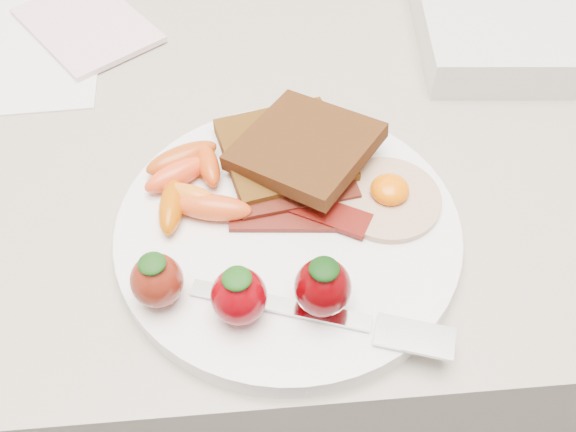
{
  "coord_description": "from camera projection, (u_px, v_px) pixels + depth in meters",
  "views": [
    {
      "loc": [
        -0.02,
        1.23,
        1.31
      ],
      "look_at": [
        0.01,
        1.54,
        0.93
      ],
      "focal_mm": 40.0,
      "sensor_mm": 36.0,
      "label": 1
    }
  ],
  "objects": [
    {
      "name": "counter",
      "position": [
        272.0,
        332.0,
        0.96
      ],
      "size": [
        2.0,
        0.6,
        0.9
      ],
      "primitive_type": "cube",
      "color": "gray",
      "rests_on": "ground"
    },
    {
      "name": "plate",
      "position": [
        288.0,
        231.0,
        0.51
      ],
      "size": [
        0.27,
        0.27,
        0.02
      ],
      "primitive_type": "cylinder",
      "color": "white",
      "rests_on": "counter"
    },
    {
      "name": "toast_lower",
      "position": [
        284.0,
        152.0,
        0.54
      ],
      "size": [
        0.12,
        0.12,
        0.01
      ],
      "primitive_type": "cube",
      "rotation": [
        0.0,
        0.0,
        0.22
      ],
      "color": "#35230C",
      "rests_on": "plate"
    },
    {
      "name": "toast_upper",
      "position": [
        305.0,
        146.0,
        0.52
      ],
      "size": [
        0.14,
        0.14,
        0.02
      ],
      "primitive_type": "cube",
      "rotation": [
        0.0,
        -0.1,
        -0.67
      ],
      "color": "black",
      "rests_on": "toast_lower"
    },
    {
      "name": "fried_egg",
      "position": [
        388.0,
        196.0,
        0.51
      ],
      "size": [
        0.11,
        0.11,
        0.02
      ],
      "color": "silver",
      "rests_on": "plate"
    },
    {
      "name": "bacon_strips",
      "position": [
        300.0,
        208.0,
        0.5
      ],
      "size": [
        0.11,
        0.07,
        0.01
      ],
      "color": "#360809",
      "rests_on": "plate"
    },
    {
      "name": "baby_carrots",
      "position": [
        191.0,
        184.0,
        0.51
      ],
      "size": [
        0.09,
        0.1,
        0.02
      ],
      "color": "#E5471D",
      "rests_on": "plate"
    },
    {
      "name": "strawberries",
      "position": [
        245.0,
        288.0,
        0.44
      ],
      "size": [
        0.15,
        0.06,
        0.05
      ],
      "color": "maroon",
      "rests_on": "plate"
    },
    {
      "name": "fork",
      "position": [
        340.0,
        319.0,
        0.44
      ],
      "size": [
        0.18,
        0.08,
        0.0
      ],
      "color": "silver",
      "rests_on": "plate"
    },
    {
      "name": "paper_sheet",
      "position": [
        25.0,
        48.0,
        0.67
      ],
      "size": [
        0.16,
        0.21,
        0.0
      ],
      "primitive_type": "cube",
      "rotation": [
        0.0,
        0.0,
        0.04
      ],
      "color": "white",
      "rests_on": "counter"
    },
    {
      "name": "notepad",
      "position": [
        87.0,
        25.0,
        0.69
      ],
      "size": [
        0.17,
        0.19,
        0.01
      ],
      "primitive_type": "cube",
      "rotation": [
        0.0,
        0.0,
        0.61
      ],
      "color": "silver",
      "rests_on": "paper_sheet"
    },
    {
      "name": "appliance",
      "position": [
        550.0,
        15.0,
        0.67
      ],
      "size": [
        0.3,
        0.24,
        0.04
      ],
      "primitive_type": "cube",
      "rotation": [
        0.0,
        0.0,
        -0.08
      ],
      "color": "silver",
      "rests_on": "counter"
    }
  ]
}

